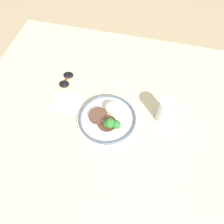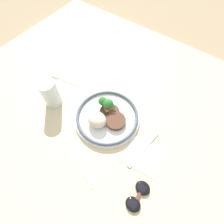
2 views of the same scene
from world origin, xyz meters
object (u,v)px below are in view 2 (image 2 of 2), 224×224
Objects in this scene: sunglasses at (138,196)px; plate at (107,116)px; juice_glass at (51,94)px; spoon at (59,78)px; fork at (141,153)px; knife at (74,158)px.

plate is at bearing -33.67° from sunglasses.
juice_glass reaches higher than spoon.
fork is 0.78× the size of knife.
sunglasses reaches higher than fork.
juice_glass is (0.23, 0.07, 0.03)m from plate.
knife is 1.41× the size of spoon.
knife is 0.25m from sunglasses.
sunglasses is at bearing 35.40° from fork.
sunglasses reaches higher than knife.
juice_glass reaches higher than plate.
fork is at bearing -120.51° from knife.
sunglasses is (-0.55, 0.21, 0.01)m from spoon.
sunglasses is (-0.07, 0.13, 0.00)m from fork.
fork is at bearing 167.01° from plate.
fork is (-0.41, -0.02, -0.05)m from juice_glass.
fork is 0.24m from knife.
juice_glass is 0.49m from sunglasses.
plate is 1.64× the size of spoon.
plate is 0.20m from knife.
plate reaches higher than fork.
juice_glass is 0.14m from spoon.
plate is 2.14× the size of juice_glass.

